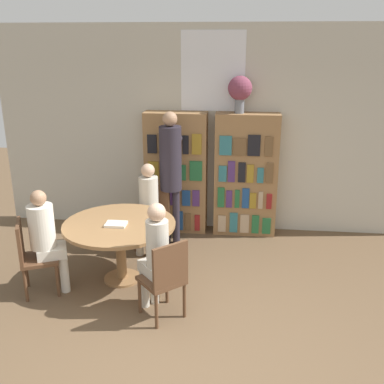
{
  "coord_description": "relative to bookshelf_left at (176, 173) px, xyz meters",
  "views": [
    {
      "loc": [
        0.43,
        -3.25,
        2.77
      ],
      "look_at": [
        -0.13,
        1.78,
        1.05
      ],
      "focal_mm": 42.0,
      "sensor_mm": 36.0,
      "label": 1
    }
  ],
  "objects": [
    {
      "name": "seated_reader_left",
      "position": [
        -0.27,
        -0.8,
        -0.2
      ],
      "size": [
        0.32,
        0.39,
        1.24
      ],
      "rotation": [
        0.0,
        0.0,
        -3.35
      ],
      "color": "beige",
      "rests_on": "ground_plane"
    },
    {
      "name": "seated_reader_back",
      "position": [
        -1.19,
        -1.93,
        -0.19
      ],
      "size": [
        0.42,
        0.39,
        1.23
      ],
      "rotation": [
        0.0,
        0.0,
        -1.15
      ],
      "color": "silver",
      "rests_on": "ground_plane"
    },
    {
      "name": "librarian_standing",
      "position": [
        0.0,
        -0.5,
        0.26
      ],
      "size": [
        0.3,
        0.57,
        1.88
      ],
      "color": "#28232D",
      "rests_on": "ground_plane"
    },
    {
      "name": "chair_left_side",
      "position": [
        -0.23,
        -0.62,
        -0.4
      ],
      "size": [
        0.47,
        0.47,
        0.89
      ],
      "rotation": [
        0.0,
        0.0,
        -3.35
      ],
      "color": "brown",
      "rests_on": "ground_plane"
    },
    {
      "name": "bookshelf_left",
      "position": [
        0.0,
        0.0,
        0.0
      ],
      "size": [
        0.91,
        0.34,
        1.8
      ],
      "color": "olive",
      "rests_on": "ground_plane"
    },
    {
      "name": "open_book_on_table",
      "position": [
        -0.46,
        -1.67,
        -0.14
      ],
      "size": [
        0.24,
        0.18,
        0.03
      ],
      "color": "silver",
      "rests_on": "reading_table"
    },
    {
      "name": "bookshelf_right",
      "position": [
        1.02,
        -0.0,
        -0.0
      ],
      "size": [
        0.91,
        0.34,
        1.8
      ],
      "color": "olive",
      "rests_on": "ground_plane"
    },
    {
      "name": "chair_far_side",
      "position": [
        0.23,
        -2.34,
        -0.4
      ],
      "size": [
        0.56,
        0.56,
        0.89
      ],
      "rotation": [
        0.0,
        0.0,
        0.73
      ],
      "color": "brown",
      "rests_on": "ground_plane"
    },
    {
      "name": "flower_vase",
      "position": [
        0.9,
        0.0,
        1.22
      ],
      "size": [
        0.33,
        0.33,
        0.51
      ],
      "color": "slate",
      "rests_on": "bookshelf_right"
    },
    {
      "name": "seated_reader_right",
      "position": [
        0.1,
        -2.2,
        -0.2
      ],
      "size": [
        0.39,
        0.39,
        1.24
      ],
      "rotation": [
        0.0,
        0.0,
        0.73
      ],
      "color": "beige",
      "rests_on": "ground_plane"
    },
    {
      "name": "chair_near_camera",
      "position": [
        -1.35,
        -2.0,
        -0.4
      ],
      "size": [
        0.53,
        0.53,
        0.89
      ],
      "rotation": [
        0.0,
        0.0,
        -1.15
      ],
      "color": "brown",
      "rests_on": "ground_plane"
    },
    {
      "name": "reading_table",
      "position": [
        -0.44,
        -1.6,
        -0.26
      ],
      "size": [
        1.32,
        1.32,
        0.74
      ],
      "color": "olive",
      "rests_on": "ground_plane"
    },
    {
      "name": "ground_plane",
      "position": [
        0.51,
        -3.07,
        -0.9
      ],
      "size": [
        16.0,
        16.0,
        0.0
      ],
      "primitive_type": "plane",
      "color": "brown"
    },
    {
      "name": "wall_back",
      "position": [
        0.51,
        0.19,
        0.61
      ],
      "size": [
        6.4,
        0.07,
        3.0
      ],
      "color": "beige",
      "rests_on": "ground_plane"
    }
  ]
}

